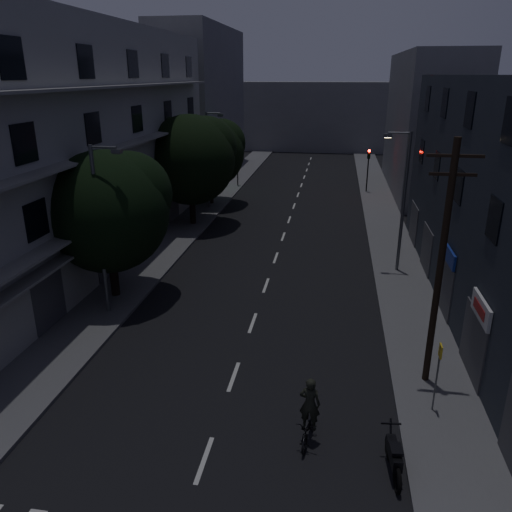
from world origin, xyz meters
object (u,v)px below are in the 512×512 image
(cyclist, at_px, (309,420))
(utility_pole, at_px, (441,263))
(bus_stop_sign, at_px, (438,366))
(motorcycle, at_px, (394,457))

(cyclist, bearing_deg, utility_pole, 50.84)
(utility_pole, height_order, bus_stop_sign, utility_pole)
(motorcycle, relative_size, cyclist, 0.91)
(bus_stop_sign, height_order, cyclist, bus_stop_sign)
(utility_pole, distance_m, bus_stop_sign, 3.51)
(motorcycle, bearing_deg, bus_stop_sign, 56.65)
(utility_pole, relative_size, cyclist, 3.91)
(bus_stop_sign, xyz_separation_m, motorcycle, (-1.62, -3.00, -1.36))
(utility_pole, height_order, cyclist, utility_pole)
(bus_stop_sign, bearing_deg, utility_pole, 88.47)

